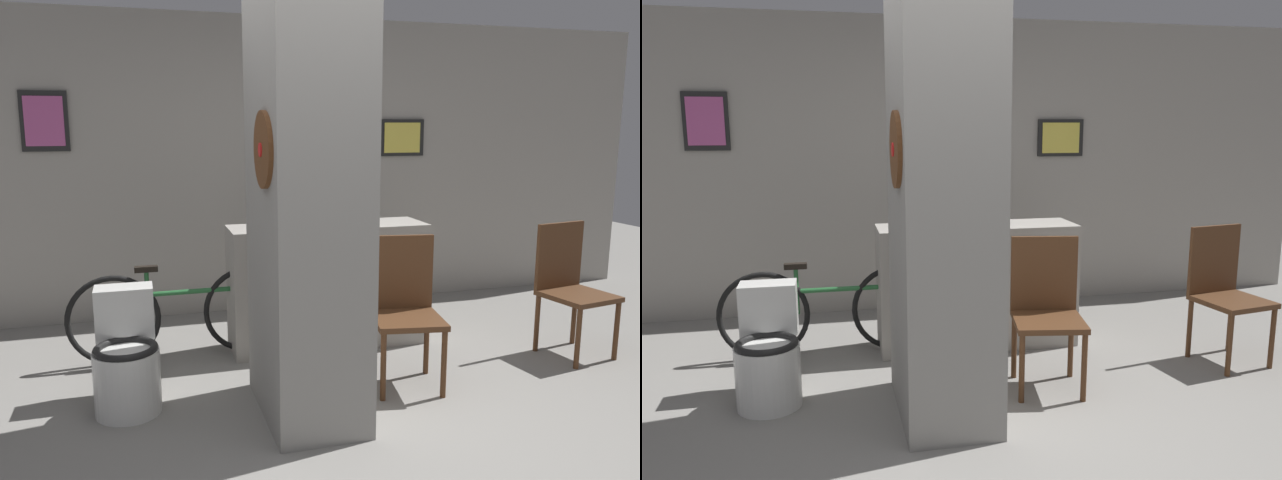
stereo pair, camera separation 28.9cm
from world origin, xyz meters
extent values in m
plane|color=gray|center=(0.00, 0.00, 0.00)|extent=(14.00, 14.00, 0.00)
cube|color=gray|center=(0.00, 2.63, 1.30)|extent=(8.00, 0.06, 2.60)
cube|color=black|center=(-1.60, 2.58, 1.70)|extent=(0.36, 0.02, 0.48)
cube|color=#B24C8C|center=(-1.60, 2.57, 1.70)|extent=(0.30, 0.01, 0.39)
cube|color=black|center=(1.50, 2.58, 1.55)|extent=(0.44, 0.02, 0.34)
cube|color=#E0CC4C|center=(1.50, 2.57, 1.55)|extent=(0.36, 0.01, 0.28)
cube|color=black|center=(0.70, 2.58, 1.85)|extent=(0.28, 0.02, 0.38)
cube|color=#D86633|center=(0.70, 2.57, 1.85)|extent=(0.23, 0.01, 0.31)
cube|color=gray|center=(-0.01, 0.46, 1.30)|extent=(0.53, 0.91, 2.60)
cylinder|color=#593319|center=(-0.29, 0.27, 1.55)|extent=(0.03, 0.40, 0.40)
cylinder|color=red|center=(-0.30, 0.27, 1.55)|extent=(0.01, 0.07, 0.07)
cube|color=gray|center=(0.45, 1.51, 0.47)|extent=(1.49, 0.44, 0.93)
cylinder|color=silver|center=(-1.03, 0.72, 0.19)|extent=(0.38, 0.38, 0.38)
torus|color=black|center=(-1.03, 0.72, 0.39)|extent=(0.37, 0.37, 0.04)
cube|color=silver|center=(-1.03, 0.97, 0.54)|extent=(0.35, 0.20, 0.32)
cylinder|color=#4C2D19|center=(0.47, 0.45, 0.22)|extent=(0.04, 0.04, 0.43)
cylinder|color=#4C2D19|center=(0.85, 0.38, 0.22)|extent=(0.04, 0.04, 0.43)
cylinder|color=#4C2D19|center=(0.54, 0.83, 0.22)|extent=(0.04, 0.04, 0.43)
cylinder|color=#4C2D19|center=(0.91, 0.76, 0.22)|extent=(0.04, 0.04, 0.43)
cube|color=#4C2D19|center=(0.69, 0.61, 0.45)|extent=(0.50, 0.50, 0.04)
cube|color=#4C2D19|center=(0.73, 0.81, 0.72)|extent=(0.43, 0.10, 0.49)
cylinder|color=#4C2D19|center=(1.96, 0.54, 0.22)|extent=(0.04, 0.04, 0.43)
cylinder|color=#4C2D19|center=(2.33, 0.60, 0.22)|extent=(0.04, 0.04, 0.43)
cylinder|color=#4C2D19|center=(1.90, 0.92, 0.22)|extent=(0.04, 0.04, 0.43)
cylinder|color=#4C2D19|center=(2.27, 0.98, 0.22)|extent=(0.04, 0.04, 0.43)
cube|color=#4C2D19|center=(2.12, 0.76, 0.45)|extent=(0.50, 0.50, 0.04)
cube|color=#4C2D19|center=(2.08, 0.96, 0.72)|extent=(0.43, 0.10, 0.49)
torus|color=black|center=(-1.12, 1.53, 0.32)|extent=(0.65, 0.04, 0.65)
torus|color=black|center=(-0.17, 1.53, 0.32)|extent=(0.65, 0.04, 0.65)
cylinder|color=#266633|center=(-0.65, 1.53, 0.49)|extent=(0.87, 0.04, 0.04)
cylinder|color=#266633|center=(-0.89, 1.53, 0.49)|extent=(0.03, 0.03, 0.33)
cylinder|color=#266633|center=(-0.22, 1.53, 0.49)|extent=(0.03, 0.03, 0.30)
cube|color=black|center=(-0.89, 1.53, 0.68)|extent=(0.16, 0.06, 0.04)
cylinder|color=#262626|center=(-0.22, 1.53, 0.64)|extent=(0.03, 0.42, 0.03)
cylinder|color=#267233|center=(0.45, 1.51, 1.01)|extent=(0.09, 0.09, 0.16)
cylinder|color=#267233|center=(0.45, 1.51, 1.12)|extent=(0.04, 0.04, 0.07)
sphere|color=#333333|center=(0.45, 1.51, 1.17)|extent=(0.04, 0.04, 0.04)
camera|label=1|loc=(-0.92, -2.90, 1.68)|focal=35.00mm
camera|label=2|loc=(-0.64, -2.97, 1.68)|focal=35.00mm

